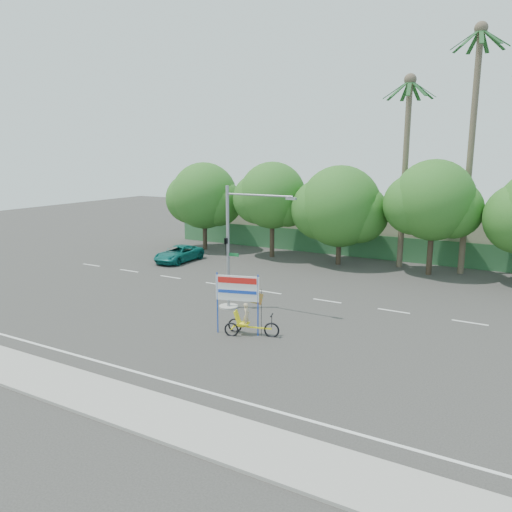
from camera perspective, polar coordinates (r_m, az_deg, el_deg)
The scene contains 14 objects.
ground at distance 24.56m, azimuth -3.24°, elevation -9.20°, with size 120.00×120.00×0.00m, color #33302D.
sidewalk_near at distance 19.21m, azimuth -15.86°, elevation -15.68°, with size 50.00×2.40×0.12m, color gray.
fence at distance 43.33m, azimuth 12.25°, elevation 1.11°, with size 38.00×0.08×2.00m, color #336B3D.
building_left at distance 50.99m, azimuth 3.03°, elevation 4.06°, with size 12.00×8.00×4.00m, color beige.
building_right at distance 46.02m, azimuth 23.54°, elevation 2.02°, with size 14.00×8.00×3.60m, color beige.
tree_far_left at distance 45.91m, azimuth -6.00°, elevation 6.64°, with size 7.14×6.00×7.96m.
tree_left at distance 42.23m, azimuth 1.82°, elevation 6.66°, with size 6.66×5.60×8.07m.
tree_center at distance 39.88m, azimuth 9.50°, elevation 5.36°, with size 7.62×6.40×7.85m.
tree_right at distance 38.00m, azimuth 19.55°, elevation 5.71°, with size 6.90×5.80×8.36m.
palm_tall at distance 39.07m, azimuth 23.52°, elevation 13.26°, with size 3.73×3.79×17.45m.
palm_short at distance 39.80m, azimuth 16.77°, elevation 11.36°, with size 3.73×3.79×14.45m.
traffic_signal at distance 28.10m, azimuth -2.71°, elevation -0.30°, with size 4.72×1.10×7.00m.
trike_billboard at distance 24.41m, azimuth -1.44°, elevation -6.20°, with size 3.07×1.23×3.11m.
pickup_truck at distance 41.37m, azimuth -8.82°, elevation 0.26°, with size 2.16×4.69×1.30m, color #0E635B.
Camera 1 is at (12.45, -19.28, 8.75)m, focal length 35.00 mm.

